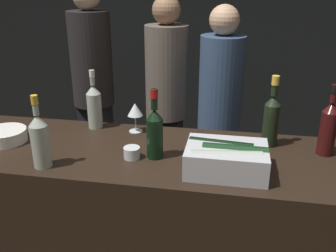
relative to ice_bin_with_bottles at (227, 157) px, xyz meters
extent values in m
cube|color=black|center=(-0.27, 2.63, 0.28)|extent=(6.40, 0.06, 2.80)
cube|color=black|center=(-0.27, 0.13, -0.59)|extent=(2.41, 0.63, 1.06)
cube|color=#B7BABF|center=(0.00, 0.00, -0.01)|extent=(0.33, 0.24, 0.11)
cylinder|color=#9EA899|center=(0.00, -0.05, 0.02)|extent=(0.29, 0.10, 0.07)
cylinder|color=#143319|center=(0.03, 0.00, 0.02)|extent=(0.27, 0.08, 0.08)
cylinder|color=black|center=(-0.03, 0.05, 0.02)|extent=(0.28, 0.09, 0.06)
cylinder|color=silver|center=(-1.08, 0.11, -0.03)|extent=(0.21, 0.21, 0.06)
cylinder|color=gray|center=(-1.08, 0.11, -0.01)|extent=(0.17, 0.17, 0.01)
cylinder|color=silver|center=(-0.48, 0.35, -0.06)|extent=(0.07, 0.07, 0.00)
cylinder|color=silver|center=(-0.48, 0.35, -0.02)|extent=(0.01, 0.01, 0.09)
cone|color=silver|center=(-0.48, 0.35, 0.06)|extent=(0.08, 0.08, 0.07)
cylinder|color=silver|center=(-0.42, 0.05, -0.04)|extent=(0.07, 0.07, 0.05)
sphere|color=#F4C66B|center=(-0.42, 0.05, -0.04)|extent=(0.03, 0.03, 0.03)
cylinder|color=#380F0F|center=(0.44, 0.25, 0.04)|extent=(0.08, 0.08, 0.20)
cone|color=#380F0F|center=(0.44, 0.25, 0.16)|extent=(0.08, 0.08, 0.05)
cylinder|color=#380F0F|center=(0.44, 0.25, 0.22)|extent=(0.03, 0.03, 0.08)
cylinder|color=black|center=(0.44, 0.25, 0.24)|extent=(0.03, 0.03, 0.04)
cylinder|color=black|center=(-0.32, 0.08, 0.03)|extent=(0.07, 0.07, 0.18)
cone|color=black|center=(-0.32, 0.08, 0.14)|extent=(0.07, 0.07, 0.04)
cylinder|color=black|center=(-0.32, 0.08, 0.21)|extent=(0.03, 0.03, 0.09)
cylinder|color=maroon|center=(-0.32, 0.08, 0.23)|extent=(0.03, 0.03, 0.04)
cylinder|color=#9EA899|center=(-0.71, 0.37, 0.03)|extent=(0.08, 0.08, 0.19)
cone|color=#9EA899|center=(-0.71, 0.37, 0.15)|extent=(0.08, 0.08, 0.05)
cylinder|color=#9EA899|center=(-0.71, 0.37, 0.21)|extent=(0.02, 0.02, 0.08)
cylinder|color=silver|center=(-0.71, 0.37, 0.23)|extent=(0.03, 0.03, 0.04)
cylinder|color=black|center=(0.19, 0.30, 0.04)|extent=(0.07, 0.07, 0.20)
cone|color=black|center=(0.19, 0.30, 0.16)|extent=(0.07, 0.07, 0.04)
cylinder|color=black|center=(0.19, 0.30, 0.23)|extent=(0.03, 0.03, 0.09)
cylinder|color=gold|center=(0.19, 0.30, 0.26)|extent=(0.03, 0.03, 0.04)
cylinder|color=#9EA899|center=(-0.77, -0.09, 0.03)|extent=(0.08, 0.08, 0.19)
cone|color=#9EA899|center=(-0.77, -0.09, 0.15)|extent=(0.08, 0.08, 0.05)
cylinder|color=#9EA899|center=(-0.77, -0.09, 0.21)|extent=(0.02, 0.02, 0.08)
cylinder|color=gold|center=(-0.77, -0.09, 0.23)|extent=(0.03, 0.03, 0.04)
cube|color=black|center=(-0.51, 1.37, -0.74)|extent=(0.25, 0.18, 0.77)
cylinder|color=#60564C|center=(-0.51, 1.37, 0.00)|extent=(0.33, 0.33, 0.71)
sphere|color=#997051|center=(-0.51, 1.37, 0.46)|extent=(0.21, 0.21, 0.21)
cube|color=black|center=(-1.13, 1.42, -0.71)|extent=(0.25, 0.18, 0.82)
cylinder|color=black|center=(-1.13, 1.42, 0.07)|extent=(0.33, 0.33, 0.75)
cube|color=black|center=(-0.08, 1.27, -0.75)|extent=(0.24, 0.18, 0.74)
cylinder|color=#334766|center=(-0.08, 1.27, -0.04)|extent=(0.32, 0.32, 0.69)
sphere|color=tan|center=(-0.08, 1.27, 0.41)|extent=(0.21, 0.21, 0.21)
camera|label=1|loc=(0.01, -1.40, 0.70)|focal=40.00mm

